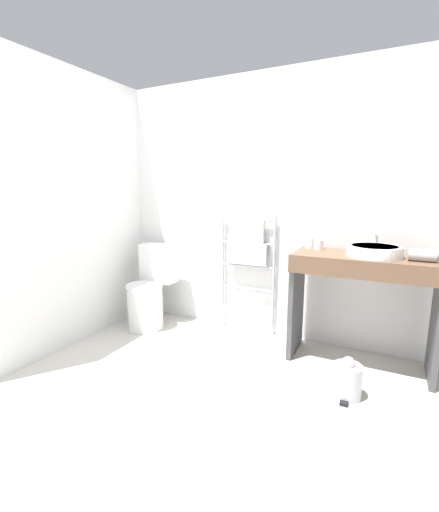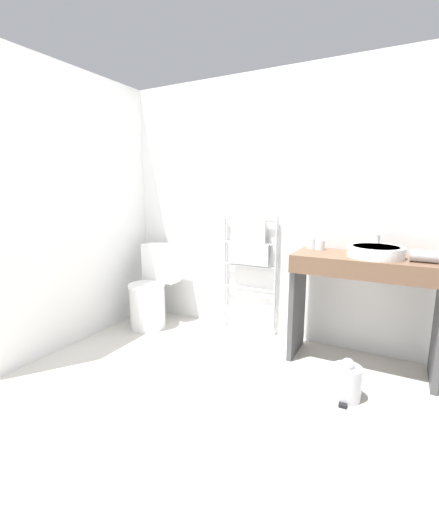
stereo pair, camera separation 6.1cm
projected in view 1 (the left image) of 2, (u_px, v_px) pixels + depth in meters
ground_plane at (181, 417)px, 2.08m from camera, size 12.00×12.00×0.00m
wall_back at (266, 209)px, 3.17m from camera, size 3.07×0.12×2.37m
wall_side at (85, 209)px, 3.13m from camera, size 0.12×2.14×2.37m
toilet at (150, 292)px, 3.43m from camera, size 0.37×0.51×0.82m
towel_radiator at (247, 251)px, 3.21m from camera, size 0.55×0.06×1.13m
vanity_counter at (362, 291)px, 2.59m from camera, size 1.04×0.46×0.88m
sink_basin at (374, 251)px, 2.51m from camera, size 0.39×0.39×0.08m
faucet at (376, 240)px, 2.67m from camera, size 0.02×0.10×0.15m
cup_near_wall at (310, 243)px, 2.87m from camera, size 0.08×0.08×0.09m
cup_near_edge at (319, 245)px, 2.81m from camera, size 0.08×0.08×0.08m
hair_dryer at (424, 255)px, 2.33m from camera, size 0.23×0.17×0.08m
trash_bin at (347, 380)px, 2.26m from camera, size 0.19×0.22×0.28m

